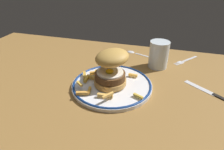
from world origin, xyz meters
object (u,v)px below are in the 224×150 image
(burger, at_px, (111,67))
(spoon, at_px, (134,52))
(fork, at_px, (186,60))
(dinner_plate, at_px, (112,85))
(water_glass, at_px, (158,56))
(knife, at_px, (214,94))

(burger, relative_size, spoon, 1.06)
(fork, relative_size, spoon, 0.92)
(dinner_plate, distance_m, water_glass, 0.24)
(water_glass, xyz_separation_m, knife, (0.19, -0.15, -0.04))
(burger, xyz_separation_m, knife, (0.33, 0.04, -0.07))
(fork, xyz_separation_m, spoon, (-0.23, 0.02, 0.00))
(dinner_plate, xyz_separation_m, fork, (0.25, 0.28, -0.01))
(water_glass, xyz_separation_m, fork, (0.11, 0.09, -0.04))
(burger, distance_m, spoon, 0.31)
(knife, xyz_separation_m, spoon, (-0.31, 0.26, 0.00))
(spoon, bearing_deg, fork, -4.87)
(fork, bearing_deg, water_glass, -141.93)
(dinner_plate, distance_m, spoon, 0.30)
(knife, distance_m, spoon, 0.40)
(water_glass, bearing_deg, spoon, 137.48)
(dinner_plate, distance_m, burger, 0.07)
(fork, bearing_deg, knife, -71.68)
(burger, bearing_deg, knife, 7.39)
(fork, xyz_separation_m, knife, (0.08, -0.24, 0.00))
(spoon, bearing_deg, burger, -93.97)
(spoon, bearing_deg, water_glass, -42.52)
(water_glass, height_order, spoon, water_glass)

